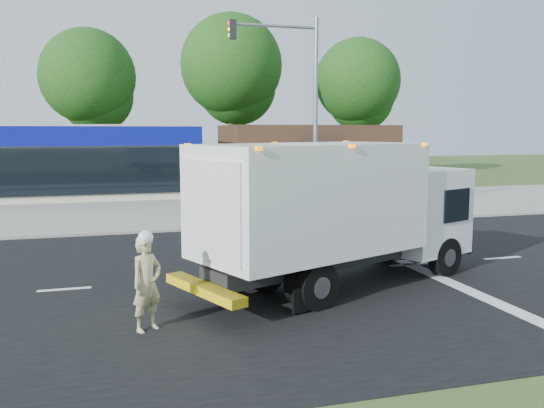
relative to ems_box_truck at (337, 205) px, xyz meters
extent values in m
plane|color=#385123|center=(-0.20, 1.46, -1.97)|extent=(120.00, 120.00, 0.00)
cube|color=black|center=(-0.20, 1.46, -1.96)|extent=(60.00, 14.00, 0.02)
cube|color=gray|center=(-0.20, 9.66, -1.91)|extent=(60.00, 2.40, 0.12)
cube|color=gray|center=(-0.20, 15.46, -1.96)|extent=(60.00, 9.00, 0.02)
cube|color=silver|center=(-6.20, 1.46, -1.95)|extent=(1.20, 0.15, 0.01)
cube|color=silver|center=(-3.20, 1.46, -1.95)|extent=(1.20, 0.15, 0.01)
cube|color=silver|center=(-0.20, 1.46, -1.95)|extent=(1.20, 0.15, 0.01)
cube|color=silver|center=(2.80, 1.46, -1.95)|extent=(1.20, 0.15, 0.01)
cube|color=silver|center=(5.80, 1.46, -1.95)|extent=(1.20, 0.15, 0.01)
cube|color=silver|center=(2.80, -1.54, -1.95)|extent=(0.40, 7.00, 0.01)
cube|color=black|center=(-0.78, -0.32, -1.24)|extent=(5.20, 2.92, 0.36)
cube|color=white|center=(2.63, 1.07, -0.36)|extent=(2.76, 2.85, 2.18)
cube|color=black|center=(3.55, 1.44, -0.15)|extent=(0.89, 1.89, 0.93)
cube|color=white|center=(-0.78, -0.32, 0.21)|extent=(5.75, 4.26, 2.44)
cube|color=silver|center=(-3.21, -1.30, 0.16)|extent=(0.84, 1.95, 1.97)
cube|color=yellow|center=(-3.38, -1.37, -1.40)|extent=(1.28, 2.45, 0.19)
cube|color=orange|center=(-0.78, -0.32, 1.41)|extent=(5.57, 4.22, 0.08)
cylinder|color=black|center=(2.31, 2.00, -1.47)|extent=(1.04, 0.66, 1.00)
cylinder|color=black|center=(3.05, 0.18, -1.47)|extent=(1.04, 0.66, 1.00)
cylinder|color=black|center=(-1.85, 0.37, -1.47)|extent=(1.04, 0.66, 1.00)
cylinder|color=black|center=(-1.06, -1.55, -1.47)|extent=(1.04, 0.66, 1.00)
imported|color=tan|center=(-4.52, -1.85, -1.08)|extent=(0.77, 0.73, 1.78)
sphere|color=white|center=(-4.52, -1.85, -0.22)|extent=(0.28, 0.28, 0.28)
cube|color=beige|center=(-9.20, 21.46, 0.03)|extent=(18.00, 6.00, 4.00)
cube|color=#081185|center=(-9.20, 18.41, 1.43)|extent=(18.00, 0.30, 1.00)
cube|color=black|center=(-9.20, 18.41, -0.37)|extent=(17.00, 0.12, 2.40)
cube|color=#382316|center=(6.80, 21.46, 0.03)|extent=(10.00, 6.00, 4.00)
cube|color=#081185|center=(6.80, 18.36, 0.93)|extent=(3.00, 1.20, 0.20)
cube|color=black|center=(6.80, 18.41, -0.47)|extent=(3.00, 0.12, 2.20)
cylinder|color=gray|center=(2.80, 9.06, 2.03)|extent=(0.18, 0.18, 8.00)
cylinder|color=gray|center=(1.10, 9.06, 5.63)|extent=(3.40, 0.12, 0.12)
cube|color=black|center=(-0.50, 9.06, 5.43)|extent=(0.25, 0.25, 0.70)
cylinder|color=#332114|center=(-6.20, 29.46, 1.46)|extent=(0.56, 0.56, 6.86)
sphere|color=#154614|center=(-6.20, 29.46, 5.38)|extent=(6.47, 6.47, 6.47)
sphere|color=#154614|center=(-5.70, 29.96, 4.11)|extent=(5.10, 5.10, 5.10)
cylinder|color=#332114|center=(3.80, 29.46, 1.95)|extent=(0.56, 0.56, 7.84)
sphere|color=#154614|center=(3.80, 29.46, 6.43)|extent=(7.39, 7.39, 7.39)
sphere|color=#154614|center=(4.30, 29.96, 4.97)|extent=(5.82, 5.82, 5.82)
cylinder|color=#332114|center=(13.80, 29.46, 1.53)|extent=(0.56, 0.56, 7.00)
sphere|color=#154614|center=(13.80, 29.46, 5.53)|extent=(6.60, 6.60, 6.60)
sphere|color=#154614|center=(14.30, 29.96, 4.23)|extent=(5.20, 5.20, 5.20)
camera|label=1|loc=(-5.14, -12.40, 1.73)|focal=38.00mm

